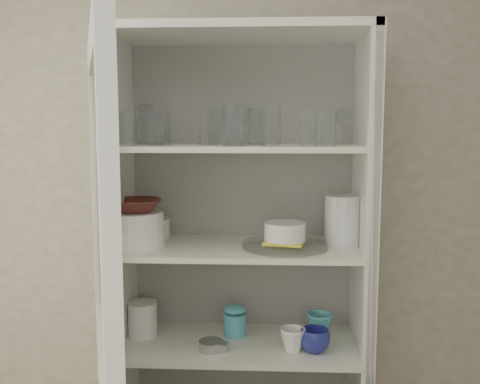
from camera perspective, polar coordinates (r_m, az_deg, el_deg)
The scene contains 32 objects.
wall_back at distance 2.38m, azimuth -4.55°, elevation -3.50°, with size 3.60×0.02×2.60m, color #9C957F.
pantry_cabinet at distance 2.30m, azimuth 0.08°, elevation -13.15°, with size 1.00×0.45×2.10m.
tumbler_0 at distance 2.01m, azimuth -12.09°, elevation 6.62°, with size 0.06×0.06×0.13m, color silver.
tumbler_1 at distance 2.02m, azimuth -9.01°, elevation 6.69°, with size 0.06×0.06×0.13m, color silver.
tumbler_2 at distance 1.98m, azimuth -0.76°, elevation 7.20°, with size 0.08×0.08×0.16m, color silver.
tumbler_3 at distance 1.95m, azimuth -0.55°, elevation 6.99°, with size 0.07×0.07×0.14m, color silver.
tumbler_4 at distance 1.97m, azimuth 3.33°, elevation 7.08°, with size 0.07×0.07×0.15m, color silver.
tumbler_5 at distance 1.94m, azimuth 7.39°, elevation 6.81°, with size 0.07×0.07×0.13m, color silver.
tumbler_6 at distance 1.99m, azimuth 9.36°, elevation 6.74°, with size 0.07×0.07×0.13m, color silver.
tumbler_7 at distance 2.17m, azimuth -10.09°, elevation 6.73°, with size 0.07×0.07×0.13m, color silver.
tumbler_8 at distance 2.15m, azimuth -8.24°, elevation 6.80°, with size 0.07×0.07×0.13m, color silver.
tumbler_9 at distance 2.09m, azimuth -3.47°, elevation 7.10°, with size 0.08×0.08×0.15m, color silver.
tumbler_10 at distance 2.13m, azimuth -2.53°, elevation 6.98°, with size 0.07×0.07×0.14m, color silver.
tumbler_11 at distance 2.12m, azimuth 1.81°, elevation 6.99°, with size 0.07×0.07×0.14m, color silver.
goblet_0 at distance 2.25m, azimuth -10.00°, elevation 7.40°, with size 0.08×0.08×0.18m, color silver, non-canonical shape.
goblet_1 at distance 2.17m, azimuth 0.15°, elevation 7.50°, with size 0.08×0.08×0.18m, color silver, non-canonical shape.
goblet_2 at distance 2.19m, azimuth 1.33°, elevation 7.26°, with size 0.07×0.07×0.16m, color silver, non-canonical shape.
goblet_3 at distance 2.20m, azimuth 10.94°, elevation 7.04°, with size 0.07×0.07×0.16m, color silver, non-canonical shape.
plate_stack_front at distance 2.15m, azimuth -11.09°, elevation -4.83°, with size 0.23×0.23×0.07m, color white.
plate_stack_back at distance 2.31m, azimuth -10.11°, elevation -3.84°, with size 0.21×0.21×0.08m, color white.
cream_bowl at distance 2.14m, azimuth -11.13°, elevation -3.01°, with size 0.22×0.22×0.07m, color white.
terracotta_bowl at distance 2.13m, azimuth -11.17°, elevation -1.43°, with size 0.21×0.21×0.05m, color #451D16.
glass_platter at distance 2.11m, azimuth 4.79°, elevation -5.68°, with size 0.34×0.34×0.02m, color silver.
yellow_trivet at distance 2.10m, azimuth 4.79°, elevation -5.29°, with size 0.15×0.15×0.01m, color yellow.
white_ramekin at distance 2.10m, azimuth 4.81°, elevation -4.21°, with size 0.16×0.16×0.07m, color white.
grey_bowl_stack at distance 2.17m, azimuth 10.92°, elevation -2.97°, with size 0.14×0.14×0.20m, color silver.
mug_blue at distance 2.17m, azimuth 7.98°, elevation -15.40°, with size 0.12×0.12×0.09m, color navy.
mug_teal at distance 2.32m, azimuth 8.47°, elevation -13.83°, with size 0.11×0.11×0.10m, color teal.
mug_white at distance 2.17m, azimuth 5.66°, elevation -15.41°, with size 0.10×0.10×0.09m, color white.
teal_jar at distance 2.30m, azimuth -0.54°, elevation -13.73°, with size 0.10×0.10×0.11m.
measuring_cups at distance 2.18m, azimuth -3.12°, elevation -16.03°, with size 0.10×0.10×0.04m, color #ABABAC.
white_canister at distance 2.33m, azimuth -10.36°, elevation -13.19°, with size 0.12×0.12×0.14m, color white.
Camera 1 is at (0.30, -0.82, 1.73)m, focal length 40.00 mm.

